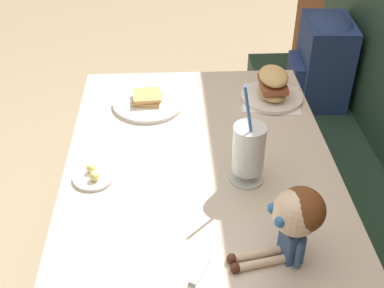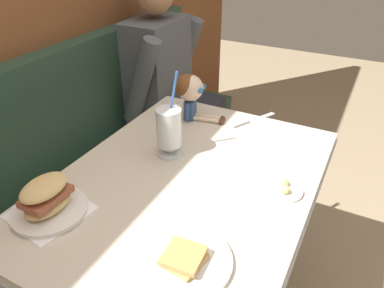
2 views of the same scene
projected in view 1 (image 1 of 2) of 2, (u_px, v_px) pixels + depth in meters
The scene contains 9 objects.
booth_bench at pixel (375, 245), 1.77m from camera, with size 2.60×0.48×1.00m.
diner_table at pixel (199, 206), 1.62m from camera, with size 1.11×0.81×0.74m.
toast_plate at pixel (148, 102), 1.74m from camera, with size 0.25×0.25×0.04m.
milkshake_glass at pixel (248, 151), 1.36m from camera, with size 0.10×0.10×0.31m.
sandwich_plate at pixel (272, 88), 1.75m from camera, with size 0.23×0.23×0.12m.
butter_saucer at pixel (94, 176), 1.42m from camera, with size 0.12×0.12×0.04m.
butter_knife at pixel (194, 282), 1.12m from camera, with size 0.22×0.13×0.01m.
seated_doll at pixel (296, 216), 1.12m from camera, with size 0.13×0.23×0.20m.
backpack at pixel (323, 58), 2.23m from camera, with size 0.31×0.26×0.41m.
Camera 1 is at (1.19, 0.10, 1.65)m, focal length 46.66 mm.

